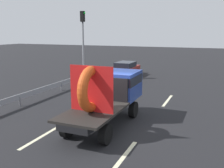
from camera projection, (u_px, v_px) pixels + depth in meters
ground_plane at (109, 126)px, 11.69m from camera, size 120.00×120.00×0.00m
flatbed_truck at (111, 91)px, 12.07m from camera, size 2.02×5.43×2.91m
distant_sedan at (126, 68)px, 24.81m from camera, size 1.74×4.06×1.32m
traffic_light at (83, 35)px, 22.47m from camera, size 0.42×0.36×5.94m
guardrail at (43, 89)px, 16.55m from camera, size 0.10×16.98×0.71m
lane_dash_left_near at (40, 137)px, 10.39m from camera, size 0.16×2.47×0.01m
lane_dash_left_far at (114, 94)px, 17.58m from camera, size 0.16×2.20×0.01m
lane_dash_right_near at (124, 156)px, 8.85m from camera, size 0.16×2.46×0.01m
lane_dash_right_far at (168, 100)px, 15.92m from camera, size 0.16×2.79×0.01m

